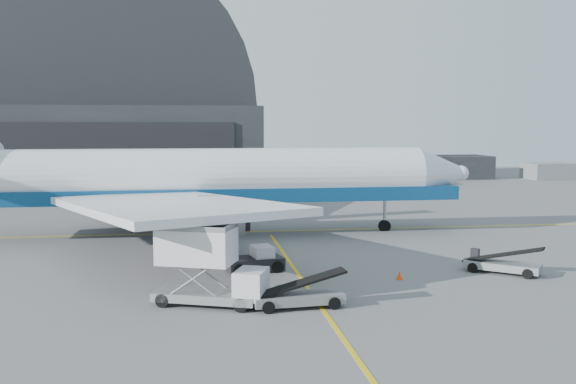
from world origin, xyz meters
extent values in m
plane|color=#565659|center=(0.00, 0.00, 0.00)|extent=(200.00, 200.00, 0.00)
cube|color=gold|center=(0.00, 20.00, 0.01)|extent=(80.00, 0.25, 0.02)
cube|color=gold|center=(0.00, -2.00, 0.01)|extent=(0.25, 40.00, 0.02)
cube|color=black|center=(-22.00, 65.00, 6.00)|extent=(50.00, 28.00, 12.00)
cube|color=black|center=(-22.00, 50.90, 5.00)|extent=(42.00, 0.40, 9.50)
cube|color=black|center=(38.00, 72.00, 0.00)|extent=(14.00, 8.00, 4.00)
cube|color=gray|center=(55.00, 68.00, 0.00)|extent=(8.00, 6.00, 2.80)
cylinder|color=white|center=(-4.40, 18.78, 5.09)|extent=(35.27, 4.70, 4.70)
cone|color=white|center=(15.39, 18.78, 5.09)|extent=(4.31, 4.70, 4.70)
sphere|color=white|center=(17.35, 18.78, 5.09)|extent=(1.37, 1.37, 1.37)
cube|color=black|center=(14.21, 18.78, 5.68)|extent=(2.55, 2.16, 0.69)
cube|color=navy|center=(-4.40, 18.78, 3.58)|extent=(41.15, 4.75, 1.18)
cube|color=white|center=(-8.32, 7.02, 4.11)|extent=(18.07, 24.02, 1.43)
cube|color=white|center=(-8.32, 30.54, 4.11)|extent=(18.07, 24.02, 1.43)
cylinder|color=gray|center=(-5.38, 10.94, 2.55)|extent=(5.09, 2.65, 2.65)
cylinder|color=gray|center=(-5.38, 26.62, 2.55)|extent=(5.09, 2.65, 2.65)
cylinder|color=#A5A5AA|center=(10.29, 18.78, 1.37)|extent=(0.27, 0.27, 2.74)
cylinder|color=black|center=(10.29, 18.78, 0.44)|extent=(1.08, 0.34, 1.08)
cylinder|color=black|center=(-6.36, 15.65, 0.54)|extent=(1.27, 0.44, 1.27)
cylinder|color=black|center=(-6.36, 21.92, 0.54)|extent=(1.27, 0.44, 1.27)
cube|color=gray|center=(-5.83, -2.66, 0.50)|extent=(5.93, 3.99, 0.46)
cube|color=silver|center=(-3.59, -3.49, 1.24)|extent=(2.11, 2.49, 1.47)
cube|color=black|center=(-2.95, -3.73, 1.47)|extent=(0.68, 1.66, 0.83)
cube|color=silver|center=(-6.34, -2.47, 3.12)|extent=(4.41, 3.50, 1.84)
cylinder|color=black|center=(-4.19, -4.30, 0.37)|extent=(0.78, 0.51, 0.73)
cylinder|color=black|center=(-3.51, -2.49, 0.37)|extent=(0.78, 0.51, 0.73)
cylinder|color=black|center=(-8.14, -2.82, 0.37)|extent=(0.78, 0.51, 0.73)
cylinder|color=black|center=(-7.47, -1.02, 0.37)|extent=(0.78, 0.51, 0.73)
cube|color=black|center=(-2.67, 4.74, 0.50)|extent=(3.92, 2.64, 0.81)
cube|color=silver|center=(-2.14, 4.84, 1.22)|extent=(1.55, 1.84, 0.81)
cylinder|color=black|center=(-1.25, 4.10, 0.36)|extent=(0.86, 0.47, 0.81)
cylinder|color=black|center=(-1.60, 5.87, 0.36)|extent=(0.86, 0.47, 0.81)
cylinder|color=black|center=(-3.73, 3.61, 0.36)|extent=(0.86, 0.47, 0.81)
cylinder|color=black|center=(-4.08, 5.38, 0.36)|extent=(0.86, 0.47, 0.81)
cube|color=gray|center=(-1.19, -3.85, 0.48)|extent=(4.85, 1.99, 0.48)
cube|color=black|center=(-1.19, -3.85, 1.24)|extent=(5.11, 1.48, 1.37)
cube|color=black|center=(-3.17, -3.41, 1.02)|extent=(0.57, 0.47, 0.65)
cylinder|color=black|center=(0.58, -4.46, 0.32)|extent=(0.66, 0.32, 0.65)
cylinder|color=black|center=(0.46, -2.96, 0.32)|extent=(0.66, 0.32, 0.65)
cylinder|color=black|center=(-2.85, -4.74, 0.32)|extent=(0.66, 0.32, 0.65)
cylinder|color=black|center=(-2.97, -3.24, 0.32)|extent=(0.66, 0.32, 0.65)
cube|color=gray|center=(12.93, 1.83, 0.47)|extent=(4.57, 4.12, 0.47)
cube|color=black|center=(12.93, 1.83, 1.21)|extent=(4.48, 3.90, 1.34)
cube|color=black|center=(11.82, 3.47, 1.00)|extent=(0.67, 0.66, 0.63)
cylinder|color=black|center=(13.77, 0.21, 0.31)|extent=(0.65, 0.60, 0.63)
cylinder|color=black|center=(14.69, 1.35, 0.31)|extent=(0.65, 0.60, 0.63)
cylinder|color=black|center=(11.16, 2.32, 0.31)|extent=(0.65, 0.60, 0.63)
cylinder|color=black|center=(12.08, 3.46, 0.31)|extent=(0.65, 0.60, 0.63)
cube|color=#FC3D07|center=(5.92, 1.19, 0.02)|extent=(0.37, 0.37, 0.03)
cone|color=#FC3D07|center=(5.92, 1.19, 0.27)|extent=(0.37, 0.37, 0.54)
camera|label=1|loc=(-6.40, -35.87, 9.43)|focal=40.00mm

